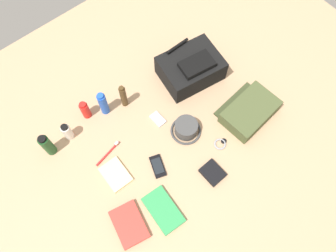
{
  "coord_description": "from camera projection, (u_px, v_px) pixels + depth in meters",
  "views": [
    {
      "loc": [
        -0.45,
        -0.54,
        1.6
      ],
      "look_at": [
        0.0,
        0.0,
        0.04
      ],
      "focal_mm": 35.97,
      "sensor_mm": 36.0,
      "label": 1
    }
  ],
  "objects": [
    {
      "name": "notepad",
      "position": [
        116.0,
        174.0,
        1.64
      ],
      "size": [
        0.11,
        0.15,
        0.02
      ],
      "primitive_type": "cube",
      "rotation": [
        0.0,
        0.0,
        -0.03
      ],
      "color": "beige",
      "rests_on": "ground_plane"
    },
    {
      "name": "travel_guidebook",
      "position": [
        163.0,
        210.0,
        1.57
      ],
      "size": [
        0.13,
        0.21,
        0.02
      ],
      "color": "#2D934C",
      "rests_on": "ground_plane"
    },
    {
      "name": "media_player",
      "position": [
        158.0,
        119.0,
        1.77
      ],
      "size": [
        0.05,
        0.09,
        0.01
      ],
      "color": "#B7B7BC",
      "rests_on": "ground_plane"
    },
    {
      "name": "ground_plane",
      "position": [
        168.0,
        130.0,
        1.76
      ],
      "size": [
        2.64,
        2.02,
        0.02
      ],
      "primitive_type": "cube",
      "color": "tan",
      "rests_on": "ground"
    },
    {
      "name": "toothbrush",
      "position": [
        109.0,
        152.0,
        1.69
      ],
      "size": [
        0.16,
        0.04,
        0.02
      ],
      "color": "red",
      "rests_on": "ground_plane"
    },
    {
      "name": "wallet",
      "position": [
        213.0,
        173.0,
        1.64
      ],
      "size": [
        0.09,
        0.11,
        0.02
      ],
      "primitive_type": "cube",
      "rotation": [
        0.0,
        0.0,
        0.02
      ],
      "color": "black",
      "rests_on": "ground_plane"
    },
    {
      "name": "shampoo_bottle",
      "position": [
        47.0,
        145.0,
        1.63
      ],
      "size": [
        0.05,
        0.05,
        0.16
      ],
      "color": "#19471E",
      "rests_on": "ground_plane"
    },
    {
      "name": "wristwatch",
      "position": [
        221.0,
        144.0,
        1.71
      ],
      "size": [
        0.07,
        0.06,
        0.01
      ],
      "color": "#99999E",
      "rests_on": "ground_plane"
    },
    {
      "name": "cologne_bottle",
      "position": [
        123.0,
        96.0,
        1.74
      ],
      "size": [
        0.03,
        0.03,
        0.17
      ],
      "color": "#473319",
      "rests_on": "ground_plane"
    },
    {
      "name": "bucket_hat",
      "position": [
        186.0,
        128.0,
        1.72
      ],
      "size": [
        0.16,
        0.16,
        0.08
      ],
      "color": "#424242",
      "rests_on": "ground_plane"
    },
    {
      "name": "cell_phone",
      "position": [
        158.0,
        166.0,
        1.66
      ],
      "size": [
        0.09,
        0.13,
        0.01
      ],
      "color": "black",
      "rests_on": "ground_plane"
    },
    {
      "name": "sunscreen_spray",
      "position": [
        85.0,
        110.0,
        1.73
      ],
      "size": [
        0.04,
        0.04,
        0.12
      ],
      "color": "red",
      "rests_on": "ground_plane"
    },
    {
      "name": "backpack",
      "position": [
        191.0,
        68.0,
        1.82
      ],
      "size": [
        0.35,
        0.29,
        0.16
      ],
      "color": "black",
      "rests_on": "ground_plane"
    },
    {
      "name": "toothpaste_tube",
      "position": [
        67.0,
        132.0,
        1.68
      ],
      "size": [
        0.05,
        0.05,
        0.12
      ],
      "color": "white",
      "rests_on": "ground_plane"
    },
    {
      "name": "deodorant_spray",
      "position": [
        103.0,
        104.0,
        1.72
      ],
      "size": [
        0.04,
        0.04,
        0.17
      ],
      "color": "blue",
      "rests_on": "ground_plane"
    },
    {
      "name": "toiletry_pouch",
      "position": [
        249.0,
        111.0,
        1.75
      ],
      "size": [
        0.3,
        0.25,
        0.08
      ],
      "color": "#47512D",
      "rests_on": "ground_plane"
    },
    {
      "name": "paperback_novel",
      "position": [
        129.0,
        224.0,
        1.54
      ],
      "size": [
        0.17,
        0.21,
        0.03
      ],
      "color": "red",
      "rests_on": "ground_plane"
    }
  ]
}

